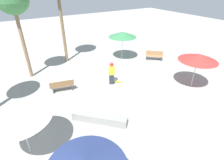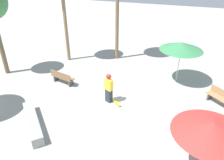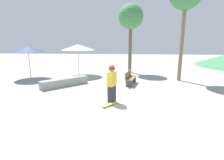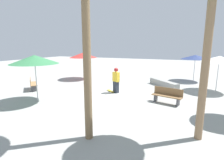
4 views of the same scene
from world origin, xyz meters
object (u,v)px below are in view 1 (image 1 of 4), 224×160
at_px(shade_umbrella_green, 122,34).
at_px(shade_umbrella_red, 198,57).
at_px(palm_tree_center_right, 12,0).
at_px(bench_near, 62,86).
at_px(skateboard, 117,82).
at_px(skater_main, 112,73).
at_px(concrete_ledge, 99,118).
at_px(bench_far, 154,56).
at_px(shade_umbrella_white, 17,113).

relative_size(shade_umbrella_green, shade_umbrella_red, 1.03).
xyz_separation_m(shade_umbrella_red, palm_tree_center_right, (9.60, -7.65, 3.36)).
distance_m(shade_umbrella_green, palm_tree_center_right, 8.85).
bearing_deg(bench_near, skateboard, -1.10).
xyz_separation_m(skater_main, concrete_ledge, (2.67, 3.12, -0.67)).
height_order(concrete_ledge, shade_umbrella_green, shade_umbrella_green).
relative_size(bench_far, shade_umbrella_white, 0.58).
xyz_separation_m(skateboard, shade_umbrella_red, (-4.28, 3.25, 2.19)).
xyz_separation_m(skater_main, shade_umbrella_white, (6.21, 3.19, 1.31)).
bearing_deg(shade_umbrella_white, shade_umbrella_red, 179.31).
height_order(bench_near, shade_umbrella_white, shade_umbrella_white).
relative_size(concrete_ledge, shade_umbrella_red, 0.97).
distance_m(bench_near, shade_umbrella_white, 5.26).
bearing_deg(shade_umbrella_green, shade_umbrella_white, 35.31).
bearing_deg(shade_umbrella_red, concrete_ledge, -1.55).
bearing_deg(shade_umbrella_red, shade_umbrella_white, -0.69).
height_order(concrete_ledge, shade_umbrella_red, shade_umbrella_red).
bearing_deg(skater_main, bench_far, 40.47).
distance_m(skater_main, shade_umbrella_green, 5.09).
distance_m(bench_far, shade_umbrella_red, 5.43).
relative_size(concrete_ledge, bench_near, 1.49).
height_order(concrete_ledge, palm_tree_center_right, palm_tree_center_right).
xyz_separation_m(bench_near, shade_umbrella_white, (2.79, 4.08, 1.80)).
height_order(bench_far, shade_umbrella_white, shade_umbrella_white).
xyz_separation_m(concrete_ledge, shade_umbrella_white, (3.54, 0.07, 1.99)).
distance_m(skateboard, shade_umbrella_white, 7.66).
xyz_separation_m(skater_main, bench_far, (-5.79, -1.68, -0.49)).
bearing_deg(bench_near, shade_umbrella_white, -111.50).
xyz_separation_m(skater_main, skateboard, (-0.44, 0.07, -0.86)).
height_order(skateboard, bench_far, bench_far).
height_order(skateboard, shade_umbrella_green, shade_umbrella_green).
xyz_separation_m(skateboard, bench_far, (-5.35, -1.75, 0.37)).
xyz_separation_m(skateboard, bench_near, (3.86, -0.96, 0.37)).
bearing_deg(palm_tree_center_right, bench_near, 112.97).
height_order(skateboard, concrete_ledge, concrete_ledge).
relative_size(shade_umbrella_white, palm_tree_center_right, 0.38).
height_order(skater_main, shade_umbrella_white, shade_umbrella_white).
xyz_separation_m(bench_far, palm_tree_center_right, (10.67, -2.64, 5.19)).
xyz_separation_m(shade_umbrella_green, shade_umbrella_white, (9.54, 6.75, -0.16)).
bearing_deg(shade_umbrella_red, palm_tree_center_right, -38.54).
height_order(concrete_ledge, bench_far, bench_far).
distance_m(skateboard, bench_far, 5.64).
height_order(bench_far, shade_umbrella_red, shade_umbrella_red).
bearing_deg(shade_umbrella_red, shade_umbrella_green, -78.53).
bearing_deg(shade_umbrella_green, bench_far, 142.65).
relative_size(skateboard, palm_tree_center_right, 0.11).
bearing_deg(palm_tree_center_right, skater_main, 138.43).
bearing_deg(bench_far, skater_main, 57.14).
bearing_deg(concrete_ledge, skater_main, -130.54).
distance_m(skater_main, shade_umbrella_white, 7.10).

